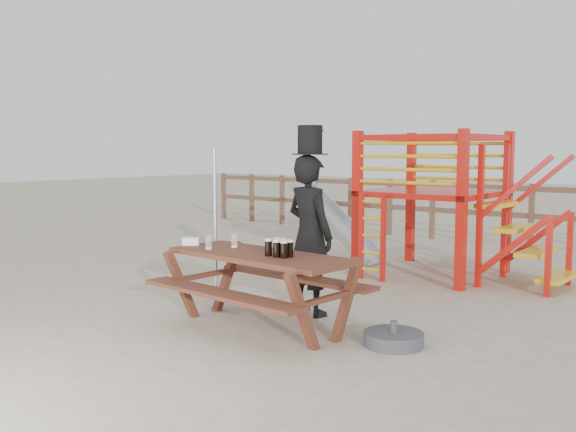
# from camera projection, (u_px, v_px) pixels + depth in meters

# --- Properties ---
(ground) EXTENTS (60.00, 60.00, 0.00)m
(ground) POSITION_uv_depth(u_px,v_px,m) (260.00, 322.00, 6.84)
(ground) COLOR #C0AF95
(ground) RESTS_ON ground
(back_fence) EXTENTS (15.09, 0.09, 1.20)m
(back_fence) POSITION_uv_depth(u_px,v_px,m) (505.00, 207.00, 12.16)
(back_fence) COLOR brown
(back_fence) RESTS_ON ground
(playground_fort) EXTENTS (4.71, 1.84, 2.10)m
(playground_fort) POSITION_uv_depth(u_px,v_px,m) (428.00, 201.00, 9.41)
(playground_fort) COLOR #B7140C
(playground_fort) RESTS_ON ground
(picnic_table) EXTENTS (2.08, 1.49, 0.78)m
(picnic_table) POSITION_uv_depth(u_px,v_px,m) (260.00, 281.00, 6.56)
(picnic_table) COLOR brown
(picnic_table) RESTS_ON ground
(man_with_hat) EXTENTS (0.72, 0.54, 2.10)m
(man_with_hat) POSITION_uv_depth(u_px,v_px,m) (310.00, 231.00, 7.09)
(man_with_hat) COLOR black
(man_with_hat) RESTS_ON ground
(metal_pole) EXTENTS (0.04, 0.04, 1.86)m
(metal_pole) POSITION_uv_depth(u_px,v_px,m) (215.00, 227.00, 7.51)
(metal_pole) COLOR #B2B2B7
(metal_pole) RESTS_ON ground
(parasol_base) EXTENTS (0.56, 0.56, 0.24)m
(parasol_base) POSITION_uv_depth(u_px,v_px,m) (393.00, 339.00, 6.02)
(parasol_base) COLOR #3E3D43
(parasol_base) RESTS_ON ground
(paper_bag) EXTENTS (0.23, 0.22, 0.08)m
(paper_bag) POSITION_uv_depth(u_px,v_px,m) (191.00, 241.00, 7.11)
(paper_bag) COLOR white
(paper_bag) RESTS_ON picnic_table
(stout_pints) EXTENTS (0.28, 0.18, 0.17)m
(stout_pints) POSITION_uv_depth(u_px,v_px,m) (280.00, 248.00, 6.33)
(stout_pints) COLOR black
(stout_pints) RESTS_ON picnic_table
(empty_glasses) EXTENTS (0.19, 0.34, 0.15)m
(empty_glasses) POSITION_uv_depth(u_px,v_px,m) (222.00, 242.00, 6.84)
(empty_glasses) COLOR silver
(empty_glasses) RESTS_ON picnic_table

